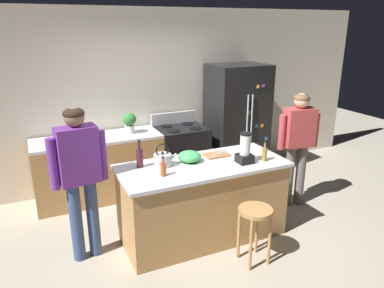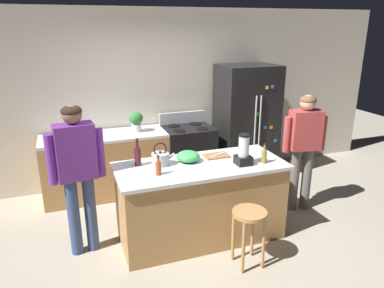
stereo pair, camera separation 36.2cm
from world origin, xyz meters
The scene contains 18 objects.
ground_plane centered at (0.00, 0.00, 0.00)m, with size 14.00×14.00×0.00m, color #B2A893.
back_wall centered at (0.00, 1.95, 1.35)m, with size 8.00×0.10×2.70m, color beige.
kitchen_island centered at (0.00, 0.00, 0.47)m, with size 1.94×0.84×0.94m.
back_counter_run centered at (-0.80, 1.55, 0.47)m, with size 2.00×0.64×0.94m.
refrigerator centered at (1.36, 1.50, 0.93)m, with size 0.90×0.73×1.86m.
stove_range centered at (0.37, 1.52, 0.48)m, with size 0.76×0.65×1.12m.
person_by_island_left centered at (-1.33, 0.17, 1.02)m, with size 0.60×0.27×1.69m.
person_by_sink_right centered at (1.54, 0.20, 0.97)m, with size 0.60×0.29×1.60m.
bar_stool centered at (0.28, -0.67, 0.50)m, with size 0.36×0.36×0.63m.
potted_plant centered at (-0.42, 1.55, 1.11)m, with size 0.20×0.20×0.30m.
blender_appliance centered at (0.45, -0.16, 1.09)m, with size 0.17×0.17×0.36m.
bottle_vinegar centered at (0.70, -0.20, 1.02)m, with size 0.06×0.06×0.24m.
bottle_cooking_sauce centered at (-0.53, -0.13, 1.01)m, with size 0.06×0.06×0.22m.
bottle_wine centered at (-0.68, 0.21, 1.05)m, with size 0.08×0.08×0.32m.
mixing_bowl centered at (-0.11, 0.14, 1.00)m, with size 0.27×0.27×0.12m, color #3FB259.
tea_kettle centered at (-0.44, 0.13, 1.01)m, with size 0.28×0.20×0.27m.
cutting_board centered at (0.27, 0.18, 0.95)m, with size 0.30×0.20×0.02m, color #9E6B3D.
chef_knife centered at (0.29, 0.18, 0.96)m, with size 0.22×0.03×0.01m, color #B7BABF.
Camera 1 is at (-1.72, -3.44, 2.45)m, focal length 33.90 mm.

